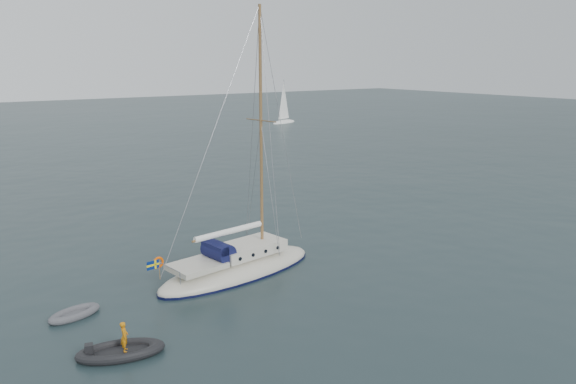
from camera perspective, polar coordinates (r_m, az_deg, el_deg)
ground at (r=30.17m, az=0.42°, el=-8.65°), size 300.00×300.00×0.00m
sailboat at (r=30.39m, az=-5.14°, el=-6.31°), size 10.30×3.08×14.67m
dinghy at (r=27.50m, az=-20.88°, el=-11.48°), size 2.43×1.10×0.35m
rib at (r=23.65m, az=-16.67°, el=-15.16°), size 3.41×1.55×1.41m
distant_yacht_b at (r=103.85m, az=-0.44°, el=8.98°), size 6.27×3.35×8.31m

